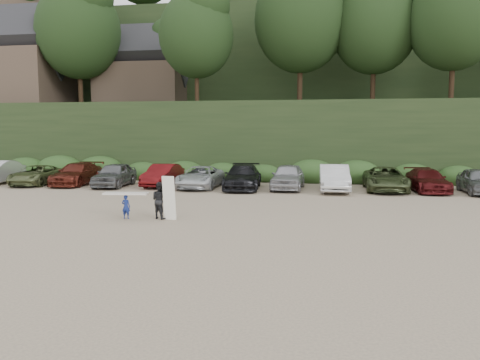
# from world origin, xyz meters

# --- Properties ---
(ground) EXTENTS (120.00, 120.00, 0.00)m
(ground) POSITION_xyz_m (0.00, 0.00, 0.00)
(ground) COLOR tan
(ground) RESTS_ON ground
(hillside_backdrop) EXTENTS (90.00, 41.50, 28.00)m
(hillside_backdrop) POSITION_xyz_m (-0.26, 35.93, 11.22)
(hillside_backdrop) COLOR black
(hillside_backdrop) RESTS_ON ground
(parked_cars) EXTENTS (40.03, 5.99, 1.65)m
(parked_cars) POSITION_xyz_m (-1.42, 10.05, 0.76)
(parked_cars) COLOR #9D9DA1
(parked_cars) RESTS_ON ground
(child_surfer) EXTENTS (1.91, 0.72, 1.12)m
(child_surfer) POSITION_xyz_m (-3.45, -1.13, 0.76)
(child_surfer) COLOR navy
(child_surfer) RESTS_ON ground
(adult_surfer) EXTENTS (1.25, 0.88, 1.86)m
(adult_surfer) POSITION_xyz_m (-1.98, -0.93, 0.80)
(adult_surfer) COLOR black
(adult_surfer) RESTS_ON ground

